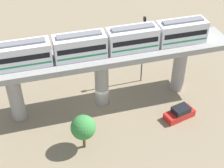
% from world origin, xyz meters
% --- Properties ---
extents(ground_plane, '(120.00, 120.00, 0.00)m').
position_xyz_m(ground_plane, '(0.00, 0.00, 0.00)').
color(ground_plane, '#84755B').
extents(viaduct, '(5.20, 35.80, 8.30)m').
position_xyz_m(viaduct, '(0.00, 0.00, 6.43)').
color(viaduct, '#999691').
rests_on(viaduct, ground).
extents(train, '(2.64, 27.45, 3.24)m').
position_xyz_m(train, '(0.00, 0.77, 9.83)').
color(train, white).
rests_on(train, viaduct).
extents(parked_car_red, '(2.76, 4.51, 1.76)m').
position_xyz_m(parked_car_red, '(5.98, 9.36, 0.74)').
color(parked_car_red, red).
rests_on(parked_car_red, ground).
extents(tree_near_viaduct, '(3.04, 3.04, 4.86)m').
position_xyz_m(tree_near_viaduct, '(7.65, -4.25, 3.32)').
color(tree_near_viaduct, brown).
rests_on(tree_near_viaduct, ground).
extents(signal_post, '(0.44, 0.28, 10.90)m').
position_xyz_m(signal_post, '(-3.40, 7.14, 5.98)').
color(signal_post, '#4C4C51').
rests_on(signal_post, ground).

